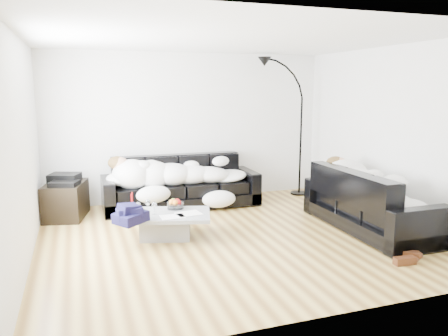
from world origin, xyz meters
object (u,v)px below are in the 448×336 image
object	(u,v)px
candle_left	(132,203)
stereo	(64,179)
sofa_right	(370,200)
floor_lamp	(301,136)
coffee_table	(165,226)
shoes	(406,257)
av_cabinet	(66,200)
wine_glass_b	(138,208)
sofa_back	(181,182)
wine_glass_c	(154,208)
sleeper_right	(371,185)
candle_right	(132,201)
wine_glass_a	(148,206)
sleeper_back	(182,170)
fruit_bowl	(175,204)

from	to	relation	value
candle_left	stereo	xyz separation A→B (m)	(-0.86, 1.22, 0.14)
sofa_right	floor_lamp	xyz separation A→B (m)	(0.07, 2.19, 0.68)
coffee_table	stereo	world-z (taller)	stereo
shoes	av_cabinet	size ratio (longest dim) A/B	0.55
coffee_table	wine_glass_b	bearing A→B (deg)	171.79
sofa_back	stereo	size ratio (longest dim) A/B	5.89
sofa_right	wine_glass_b	world-z (taller)	sofa_right
sofa_back	wine_glass_b	distance (m)	1.71
sofa_right	wine_glass_c	xyz separation A→B (m)	(-2.97, 0.56, -0.00)
candle_left	sleeper_right	bearing A→B (deg)	-13.30
sofa_back	sofa_right	bearing A→B (deg)	-42.13
sleeper_right	candle_right	size ratio (longest dim) A/B	7.26
shoes	floor_lamp	bearing A→B (deg)	98.97
wine_glass_a	stereo	xyz separation A→B (m)	(-1.07, 1.28, 0.18)
wine_glass_c	stereo	bearing A→B (deg)	128.48
wine_glass_b	stereo	world-z (taller)	stereo
sleeper_back	coffee_table	bearing A→B (deg)	-111.62
candle_right	wine_glass_c	bearing A→B (deg)	-46.89
wine_glass_c	sofa_right	bearing A→B (deg)	-10.66
sleeper_right	fruit_bowl	bearing A→B (deg)	74.70
fruit_bowl	wine_glass_a	size ratio (longest dim) A/B	1.35
sofa_right	sleeper_right	bearing A→B (deg)	0.00
wine_glass_a	wine_glass_b	size ratio (longest dim) A/B	1.00
sofa_right	floor_lamp	bearing A→B (deg)	-1.76
candle_left	floor_lamp	size ratio (longest dim) A/B	0.11
sofa_back	sofa_right	xyz separation A→B (m)	(2.26, -2.05, 0.01)
sofa_right	candle_right	distance (m)	3.33
sleeper_right	wine_glass_b	size ratio (longest dim) A/B	10.84
sofa_back	shoes	xyz separation A→B (m)	(1.93, -3.19, -0.37)
sofa_right	wine_glass_c	bearing A→B (deg)	79.34
sofa_back	shoes	size ratio (longest dim) A/B	5.91
sofa_back	candle_left	xyz separation A→B (m)	(-0.98, -1.28, 0.05)
sofa_back	coffee_table	size ratio (longest dim) A/B	2.18
shoes	coffee_table	bearing A→B (deg)	161.62
candle_left	wine_glass_c	bearing A→B (deg)	-37.43
candle_right	stereo	distance (m)	1.46
coffee_table	floor_lamp	size ratio (longest dim) A/B	0.53
sofa_back	fruit_bowl	world-z (taller)	sofa_back
sleeper_back	floor_lamp	distance (m)	2.38
sleeper_back	floor_lamp	bearing A→B (deg)	4.74
coffee_table	candle_right	world-z (taller)	candle_right
wine_glass_b	wine_glass_c	world-z (taller)	wine_glass_b
fruit_bowl	wine_glass_a	bearing A→B (deg)	-176.93
fruit_bowl	wine_glass_a	xyz separation A→B (m)	(-0.38, -0.02, 0.01)
av_cabinet	candle_right	bearing A→B (deg)	-39.12
sleeper_right	floor_lamp	distance (m)	2.24
sleeper_right	shoes	distance (m)	1.33
coffee_table	fruit_bowl	size ratio (longest dim) A/B	5.19
wine_glass_b	av_cabinet	world-z (taller)	av_cabinet
shoes	fruit_bowl	bearing A→B (deg)	156.92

